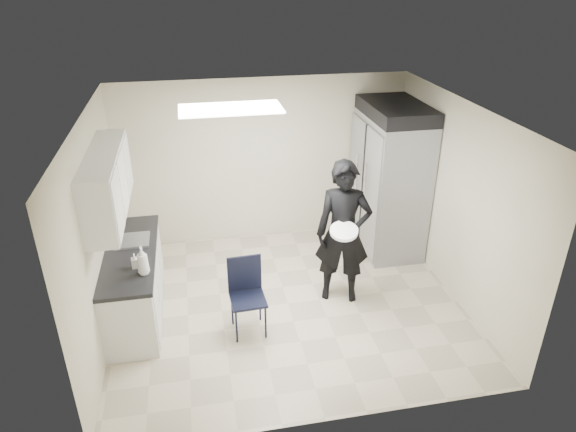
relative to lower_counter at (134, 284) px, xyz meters
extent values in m
plane|color=#BFAF96|center=(1.95, -0.20, -0.43)|extent=(4.50, 4.50, 0.00)
plane|color=silver|center=(1.95, -0.20, 2.17)|extent=(4.50, 4.50, 0.00)
plane|color=beige|center=(1.95, 1.80, 0.87)|extent=(4.50, 0.00, 4.50)
plane|color=beige|center=(-0.30, -0.20, 0.87)|extent=(0.00, 4.00, 4.00)
plane|color=beige|center=(4.20, -0.20, 0.87)|extent=(0.00, 4.00, 4.00)
cube|color=white|center=(1.35, 0.20, 2.14)|extent=(1.20, 0.60, 0.02)
cube|color=silver|center=(0.00, 0.00, 0.00)|extent=(0.60, 1.90, 0.86)
cube|color=black|center=(0.00, 0.00, 0.46)|extent=(0.64, 1.95, 0.05)
cube|color=gray|center=(0.02, 0.25, 0.44)|extent=(0.42, 0.40, 0.14)
cylinder|color=silver|center=(-0.18, 0.25, 0.59)|extent=(0.02, 0.02, 0.24)
cube|color=silver|center=(-0.13, 0.00, 1.40)|extent=(0.35, 1.80, 0.75)
cube|color=black|center=(-0.19, 1.15, 1.19)|extent=(0.22, 0.30, 0.35)
cube|color=yellow|center=(-0.29, -0.10, 0.79)|extent=(0.00, 0.12, 0.07)
cube|color=yellow|center=(-0.29, 0.10, 0.75)|extent=(0.00, 0.12, 0.07)
cube|color=gray|center=(3.78, 1.07, 0.62)|extent=(0.80, 1.35, 2.10)
cube|color=black|center=(3.78, 1.07, 1.77)|extent=(0.80, 1.35, 0.20)
cube|color=black|center=(1.37, -0.66, 0.04)|extent=(0.43, 0.43, 0.93)
imported|color=black|center=(2.69, -0.16, 0.54)|extent=(0.82, 0.66, 1.95)
cylinder|color=silver|center=(2.62, -0.40, 0.71)|extent=(0.43, 0.43, 0.04)
imported|color=white|center=(0.21, -0.54, 0.65)|extent=(0.16, 0.16, 0.34)
imported|color=silver|center=(0.11, -0.39, 0.57)|extent=(0.09, 0.09, 0.18)
camera|label=1|loc=(0.88, -5.72, 3.68)|focal=32.00mm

